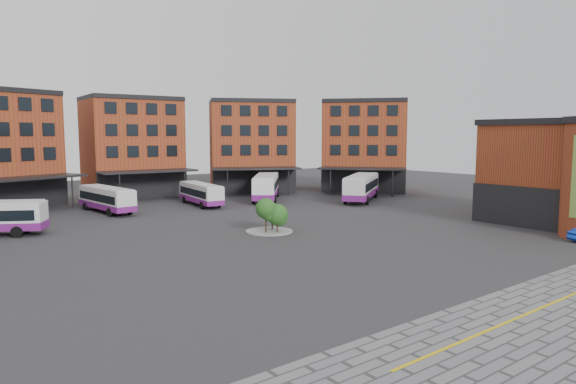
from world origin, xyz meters
TOP-DOWN VIEW (x-y plane):
  - ground at (0.00, 0.00)m, footprint 160.00×160.00m
  - yellow_line at (2.00, -14.00)m, footprint 26.00×0.15m
  - main_building at (-4.77, 38.25)m, footprint 94.14×42.48m
  - east_building at (28.70, -3.06)m, footprint 17.40×15.40m
  - tree_island at (2.07, 11.56)m, footprint 4.40×4.40m
  - bus_c at (-5.86, 33.62)m, footprint 3.41×10.66m
  - bus_d at (5.71, 32.14)m, footprint 3.53×10.20m
  - bus_e at (15.52, 31.45)m, footprint 10.15×11.49m
  - bus_f at (25.38, 22.70)m, footprint 12.09×9.59m

SIDE VIEW (x-z plane):
  - ground at x=0.00m, z-range 0.00..0.00m
  - yellow_line at x=2.00m, z-range 0.02..0.04m
  - bus_d at x=5.71m, z-range 0.12..2.93m
  - bus_c at x=-5.86m, z-range 0.12..3.07m
  - tree_island at x=2.07m, z-range 0.05..3.35m
  - bus_e at x=15.52m, z-range 0.15..3.67m
  - bus_f at x=25.38m, z-range 0.15..3.72m
  - east_building at x=28.70m, z-range -0.01..10.59m
  - main_building at x=-4.77m, z-range -0.07..14.53m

